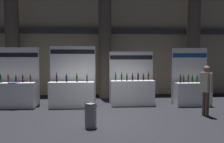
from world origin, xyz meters
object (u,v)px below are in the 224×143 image
Objects in this scene: exhibitor_booth_2 at (132,90)px; visitor_4 at (206,86)px; exhibitor_booth_0 at (13,92)px; exhibitor_booth_1 at (72,91)px; exhibitor_booth_3 at (192,91)px; trash_bin at (91,115)px.

visitor_4 is (2.27, -1.77, 0.42)m from exhibitor_booth_2.
exhibitor_booth_0 is at bearing 64.24° from visitor_4.
exhibitor_booth_0 is 4.84m from exhibitor_booth_2.
visitor_4 is at bearing -18.04° from exhibitor_booth_1.
exhibitor_booth_0 is 2.37m from exhibitor_booth_1.
exhibitor_booth_3 is 1.39× the size of visitor_4.
exhibitor_booth_2 is 3.13× the size of trash_bin.
exhibitor_booth_3 is 4.83m from trash_bin.
exhibitor_booth_3 is at bearing -0.24° from exhibitor_booth_0.
exhibitor_booth_3 reaches higher than trash_bin.
exhibitor_booth_3 is at bearing 0.14° from exhibitor_booth_1.
exhibitor_booth_1 reaches higher than exhibitor_booth_3.
visitor_4 is (-0.20, -1.56, 0.43)m from exhibitor_booth_3.
exhibitor_booth_3 is (7.31, -0.03, -0.02)m from exhibitor_booth_0.
visitor_4 is (4.74, -1.54, 0.40)m from exhibitor_booth_1.
exhibitor_booth_1 reaches higher than visitor_4.
exhibitor_booth_0 is at bearing 141.17° from trash_bin.
exhibitor_booth_2 is 0.94× the size of exhibitor_booth_3.
exhibitor_booth_1 reaches higher than trash_bin.
exhibitor_booth_3 reaches higher than exhibitor_booth_2.
exhibitor_booth_1 is at bearing 108.58° from trash_bin.
exhibitor_booth_1 is 1.03× the size of exhibitor_booth_3.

